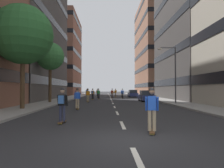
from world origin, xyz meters
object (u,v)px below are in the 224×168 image
Objects in this scene: skater_13 at (152,108)px; skater_3 at (87,94)px; parked_car_near at (133,94)px; street_tree_near at (23,35)px; skater_6 at (112,93)px; skater_0 at (97,92)px; skater_7 at (115,92)px; skater_12 at (62,103)px; skater_11 at (88,94)px; skater_5 at (77,98)px; skater_9 at (77,94)px; skater_10 at (93,93)px; streetlamp_right at (172,68)px; parked_car_mid at (146,96)px; skater_4 at (122,93)px; skater_2 at (99,93)px; skater_8 at (78,96)px; street_tree_mid at (50,57)px; skater_1 at (87,92)px.

skater_3 is at bearing 101.01° from skater_13.
street_tree_near reaches higher than parked_car_near.
parked_car_near is 36.75m from skater_13.
skater_6 and skater_13 have the same top height.
skater_7 is at bearing -18.55° from skater_0.
skater_12 reaches higher than parked_car_near.
skater_11 is at bearing 90.78° from skater_12.
skater_12 is (0.24, -7.30, 0.03)m from skater_5.
skater_0 is 15.55m from skater_9.
skater_10 is (-3.26, -5.19, 0.00)m from skater_6.
parked_car_near is at bearing 95.88° from streetlamp_right.
parked_car_mid is 2.47× the size of skater_0.
streetlamp_right reaches higher than skater_12.
parked_car_mid is 20.36m from skater_12.
skater_4 is 29.65m from skater_13.
parked_car_mid is 2.47× the size of skater_9.
skater_10 is at bearing -115.75° from skater_2.
skater_6 and skater_9 have the same top height.
skater_2 and skater_7 have the same top height.
skater_7 and skater_8 have the same top height.
street_tree_mid is 8.99m from skater_3.
skater_3 is at bearing 75.37° from street_tree_near.
skater_10 is at bearing 98.85° from skater_13.
street_tree_near is 19.84m from skater_2.
skater_10 is at bearing -141.96° from skater_4.
skater_4 is 1.00× the size of skater_11.
skater_1 reaches higher than parked_car_mid.
skater_2 is at bearing 64.60° from skater_3.
skater_9 is at bearing 80.02° from street_tree_near.
skater_7 is at bearing 102.96° from parked_car_mid.
skater_4 is at bearing 42.19° from skater_9.
skater_6 is 1.00× the size of skater_9.
skater_10 is at bearing 65.02° from skater_3.
streetlamp_right reaches higher than skater_6.
street_tree_mid is 14.67m from streetlamp_right.
skater_4 reaches higher than parked_car_mid.
parked_car_mid is 2.47× the size of skater_6.
skater_13 is (8.61, -9.13, -5.17)m from street_tree_near.
skater_4 and skater_8 have the same top height.
streetlamp_right is 3.65× the size of skater_4.
street_tree_mid is 4.07× the size of skater_10.
skater_8 is (-0.46, 3.63, 0.00)m from skater_5.
skater_5 is (-1.13, -17.75, 0.00)m from skater_2.
skater_13 is (-5.91, -16.19, -3.15)m from streetlamp_right.
skater_9 is 20.74m from skater_12.
skater_4 and skater_13 have the same top height.
skater_5 is 27.72m from skater_7.
skater_0 is 10.05m from skater_4.
skater_9 is 3.86m from skater_11.
skater_3 is at bearing -84.45° from skater_1.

